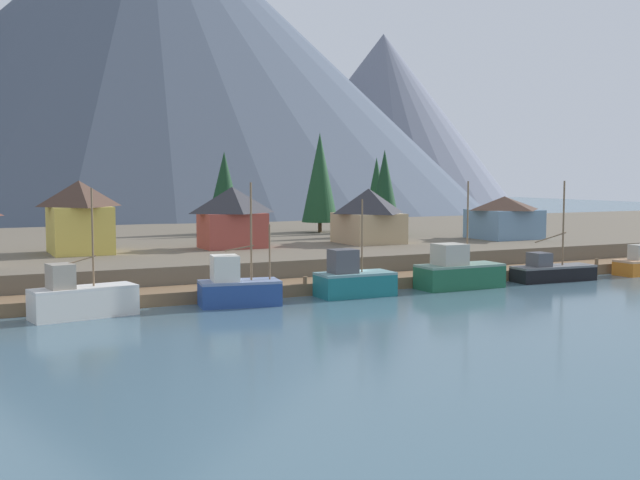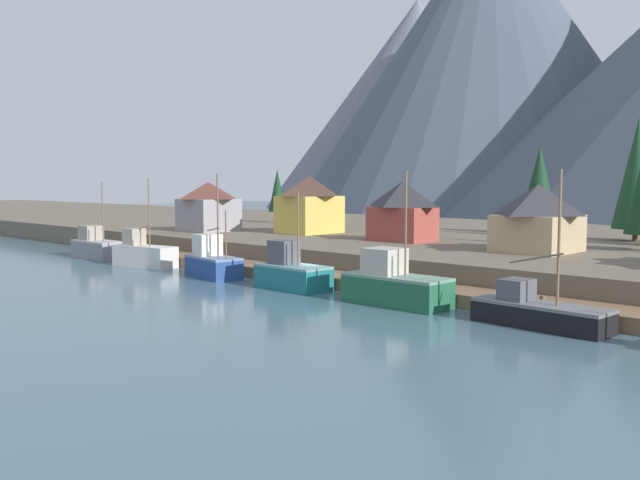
{
  "view_description": "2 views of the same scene",
  "coord_description": "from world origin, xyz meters",
  "px_view_note": "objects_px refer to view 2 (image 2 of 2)",
  "views": [
    {
      "loc": [
        -30.85,
        -58.28,
        9.95
      ],
      "look_at": [
        -0.86,
        3.9,
        4.22
      ],
      "focal_mm": 44.35,
      "sensor_mm": 36.0,
      "label": 1
    },
    {
      "loc": [
        39.27,
        -39.65,
        8.62
      ],
      "look_at": [
        -1.03,
        2.07,
        3.72
      ],
      "focal_mm": 38.52,
      "sensor_mm": 36.0,
      "label": 2
    }
  ],
  "objects_px": {
    "fishing_boat_green": "(394,285)",
    "fishing_boat_black": "(538,312)",
    "fishing_boat_teal": "(291,273)",
    "house_grey": "(208,206)",
    "fishing_boat_grey": "(97,247)",
    "house_yellow": "(309,204)",
    "house_red": "(402,210)",
    "conifer_mid_right": "(277,191)",
    "conifer_mid_left": "(637,173)",
    "conifer_near_right": "(539,186)",
    "house_tan": "(538,217)",
    "fishing_boat_blue": "(212,262)",
    "fishing_boat_white": "(144,254)"
  },
  "relations": [
    {
      "from": "fishing_boat_green",
      "to": "fishing_boat_black",
      "type": "bearing_deg",
      "value": 0.34
    },
    {
      "from": "fishing_boat_teal",
      "to": "house_grey",
      "type": "height_order",
      "value": "house_grey"
    },
    {
      "from": "fishing_boat_grey",
      "to": "fishing_boat_green",
      "type": "bearing_deg",
      "value": -1.2
    },
    {
      "from": "fishing_boat_teal",
      "to": "house_grey",
      "type": "relative_size",
      "value": 1.27
    },
    {
      "from": "house_yellow",
      "to": "house_red",
      "type": "xyz_separation_m",
      "value": [
        14.84,
        -1.2,
        -0.34
      ]
    },
    {
      "from": "fishing_boat_black",
      "to": "conifer_mid_right",
      "type": "distance_m",
      "value": 66.92
    },
    {
      "from": "fishing_boat_teal",
      "to": "conifer_mid_right",
      "type": "relative_size",
      "value": 0.98
    },
    {
      "from": "fishing_boat_grey",
      "to": "fishing_boat_teal",
      "type": "distance_m",
      "value": 31.92
    },
    {
      "from": "house_grey",
      "to": "conifer_mid_left",
      "type": "distance_m",
      "value": 49.14
    },
    {
      "from": "house_yellow",
      "to": "conifer_mid_right",
      "type": "bearing_deg",
      "value": 147.56
    },
    {
      "from": "house_red",
      "to": "conifer_near_right",
      "type": "distance_m",
      "value": 20.02
    },
    {
      "from": "conifer_mid_left",
      "to": "house_grey",
      "type": "bearing_deg",
      "value": -153.94
    },
    {
      "from": "fishing_boat_teal",
      "to": "house_red",
      "type": "height_order",
      "value": "house_red"
    },
    {
      "from": "house_yellow",
      "to": "conifer_mid_right",
      "type": "relative_size",
      "value": 0.88
    },
    {
      "from": "house_tan",
      "to": "fishing_boat_green",
      "type": "bearing_deg",
      "value": -94.33
    },
    {
      "from": "fishing_boat_grey",
      "to": "fishing_boat_green",
      "type": "relative_size",
      "value": 0.93
    },
    {
      "from": "fishing_boat_green",
      "to": "conifer_near_right",
      "type": "distance_m",
      "value": 39.82
    },
    {
      "from": "conifer_mid_left",
      "to": "conifer_mid_right",
      "type": "distance_m",
      "value": 51.39
    },
    {
      "from": "fishing_boat_grey",
      "to": "conifer_near_right",
      "type": "height_order",
      "value": "conifer_near_right"
    },
    {
      "from": "fishing_boat_blue",
      "to": "fishing_boat_green",
      "type": "relative_size",
      "value": 1.0
    },
    {
      "from": "house_red",
      "to": "fishing_boat_grey",
      "type": "bearing_deg",
      "value": -145.76
    },
    {
      "from": "fishing_boat_black",
      "to": "house_red",
      "type": "height_order",
      "value": "fishing_boat_black"
    },
    {
      "from": "house_yellow",
      "to": "conifer_mid_right",
      "type": "distance_m",
      "value": 22.19
    },
    {
      "from": "house_tan",
      "to": "house_yellow",
      "type": "distance_m",
      "value": 30.3
    },
    {
      "from": "house_red",
      "to": "conifer_mid_left",
      "type": "xyz_separation_m",
      "value": [
        17.71,
        16.29,
        3.89
      ]
    },
    {
      "from": "fishing_boat_green",
      "to": "house_red",
      "type": "height_order",
      "value": "fishing_boat_green"
    },
    {
      "from": "fishing_boat_teal",
      "to": "fishing_boat_green",
      "type": "height_order",
      "value": "fishing_boat_green"
    },
    {
      "from": "fishing_boat_green",
      "to": "conifer_mid_right",
      "type": "height_order",
      "value": "conifer_mid_right"
    },
    {
      "from": "house_tan",
      "to": "house_red",
      "type": "xyz_separation_m",
      "value": [
        -15.39,
        0.75,
        0.14
      ]
    },
    {
      "from": "fishing_boat_blue",
      "to": "fishing_boat_teal",
      "type": "height_order",
      "value": "fishing_boat_blue"
    },
    {
      "from": "conifer_mid_right",
      "to": "fishing_boat_blue",
      "type": "bearing_deg",
      "value": -50.51
    },
    {
      "from": "house_red",
      "to": "conifer_mid_right",
      "type": "height_order",
      "value": "conifer_mid_right"
    },
    {
      "from": "fishing_boat_green",
      "to": "fishing_boat_teal",
      "type": "bearing_deg",
      "value": -179.92
    },
    {
      "from": "fishing_boat_blue",
      "to": "fishing_boat_green",
      "type": "xyz_separation_m",
      "value": [
        20.59,
        0.28,
        0.05
      ]
    },
    {
      "from": "fishing_boat_green",
      "to": "house_tan",
      "type": "distance_m",
      "value": 19.06
    },
    {
      "from": "house_yellow",
      "to": "conifer_near_right",
      "type": "bearing_deg",
      "value": 40.99
    },
    {
      "from": "conifer_mid_left",
      "to": "fishing_boat_black",
      "type": "bearing_deg",
      "value": -78.84
    },
    {
      "from": "fishing_boat_black",
      "to": "conifer_near_right",
      "type": "distance_m",
      "value": 43.35
    },
    {
      "from": "house_tan",
      "to": "house_yellow",
      "type": "height_order",
      "value": "house_yellow"
    },
    {
      "from": "house_yellow",
      "to": "fishing_boat_teal",
      "type": "bearing_deg",
      "value": -48.16
    },
    {
      "from": "house_grey",
      "to": "conifer_mid_right",
      "type": "height_order",
      "value": "conifer_mid_right"
    },
    {
      "from": "fishing_boat_grey",
      "to": "fishing_boat_black",
      "type": "height_order",
      "value": "fishing_boat_black"
    },
    {
      "from": "house_yellow",
      "to": "fishing_boat_blue",
      "type": "bearing_deg",
      "value": -68.39
    },
    {
      "from": "fishing_boat_white",
      "to": "conifer_mid_left",
      "type": "xyz_separation_m",
      "value": [
        35.79,
        35.91,
        8.26
      ]
    },
    {
      "from": "fishing_boat_green",
      "to": "house_yellow",
      "type": "relative_size",
      "value": 1.32
    },
    {
      "from": "fishing_boat_teal",
      "to": "conifer_mid_left",
      "type": "distance_m",
      "value": 39.23
    },
    {
      "from": "fishing_boat_black",
      "to": "conifer_near_right",
      "type": "bearing_deg",
      "value": 119.56
    },
    {
      "from": "house_grey",
      "to": "conifer_mid_right",
      "type": "relative_size",
      "value": 0.77
    },
    {
      "from": "fishing_boat_teal",
      "to": "fishing_boat_white",
      "type": "bearing_deg",
      "value": -177.99
    },
    {
      "from": "fishing_boat_grey",
      "to": "conifer_near_right",
      "type": "bearing_deg",
      "value": 47.21
    }
  ]
}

